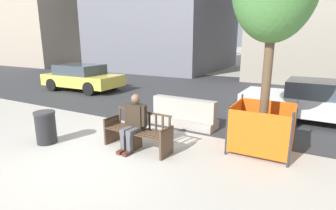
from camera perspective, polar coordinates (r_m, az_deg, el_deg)
ground_plane at (r=6.02m, az=-17.65°, el=-11.51°), size 200.00×200.00×0.00m
street_asphalt at (r=13.25m, az=10.52°, el=2.73°), size 120.00×12.00×0.01m
street_bench at (r=6.26m, az=-6.56°, el=-5.99°), size 1.72×0.62×0.88m
seated_person at (r=6.16m, az=-7.39°, el=-3.46°), size 0.59×0.74×1.31m
jersey_barrier_centre at (r=7.90m, az=3.45°, el=-2.12°), size 2.02×0.75×0.84m
construction_fence at (r=6.45m, az=19.84°, el=-4.41°), size 1.34×1.34×1.16m
car_taxi_near at (r=14.25m, az=-18.19°, el=5.78°), size 4.07×2.13×1.31m
car_sedan_mid at (r=9.44m, az=30.27°, el=0.66°), size 4.66×1.98×1.31m
trash_bin at (r=7.22m, az=-25.07°, el=-4.42°), size 0.51×0.51×0.81m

